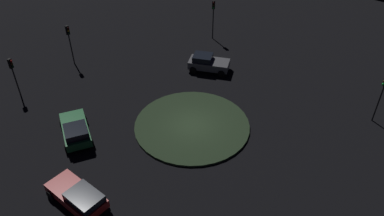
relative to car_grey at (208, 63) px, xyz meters
The scene contains 9 objects.
ground_plane 8.80m from the car_grey, 108.89° to the right, with size 117.82×117.82×0.00m, color black.
roundabout_island 8.79m from the car_grey, 108.89° to the right, with size 9.21×9.21×0.18m, color #2D4228.
car_grey is the anchor object (origin of this frame).
car_green 14.46m from the car_grey, 144.81° to the right, with size 2.87×4.48×1.52m.
car_red 18.57m from the car_grey, 126.75° to the right, with size 4.19×4.38×1.40m.
traffic_light_north 7.22m from the car_grey, 74.62° to the left, with size 0.35×0.39×4.39m.
traffic_light_northwest 13.58m from the car_grey, 165.92° to the left, with size 0.38×0.39×4.11m.
traffic_light_east 15.52m from the car_grey, 39.78° to the right, with size 0.37×0.32×4.27m.
traffic_light_northwest_near 17.44m from the car_grey, behind, with size 0.39×0.36×3.73m.
Camera 1 is at (-3.64, -23.33, 19.65)m, focal length 35.79 mm.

